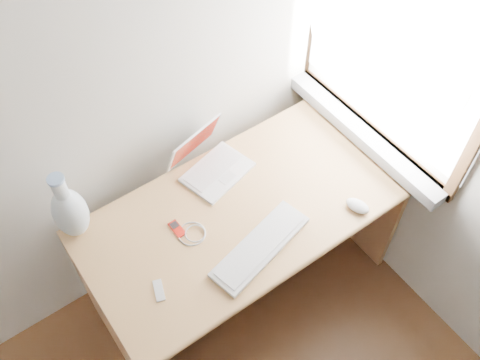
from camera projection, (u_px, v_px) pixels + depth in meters
window at (388, 45)px, 2.08m from camera, size 0.11×0.99×1.10m
desk at (233, 221)px, 2.47m from camera, size 1.40×0.70×0.74m
laptop at (212, 161)px, 2.36m from camera, size 0.33×0.31×0.20m
external_keyboard at (260, 246)px, 2.13m from camera, size 0.48×0.24×0.02m
mouse at (358, 206)px, 2.24m from camera, size 0.09×0.12×0.04m
ipod at (177, 229)px, 2.19m from camera, size 0.04×0.09×0.01m
cable_coil at (192, 234)px, 2.18m from camera, size 0.15×0.15×0.01m
remote at (159, 290)px, 2.03m from camera, size 0.06×0.10×0.01m
vase at (70, 211)px, 2.08m from camera, size 0.14×0.14×0.35m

